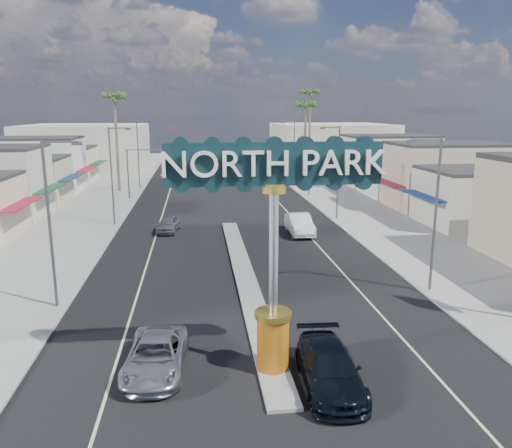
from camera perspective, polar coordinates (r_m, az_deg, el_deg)
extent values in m
plane|color=gray|center=(47.70, -3.17, 0.19)|extent=(160.00, 160.00, 0.00)
cube|color=black|center=(47.70, -3.17, 0.19)|extent=(20.00, 120.00, 0.01)
cube|color=gray|center=(32.30, -1.31, -5.88)|extent=(1.30, 30.00, 0.16)
cube|color=gray|center=(48.88, -19.77, -0.18)|extent=(8.00, 120.00, 0.12)
cube|color=gray|center=(50.51, 12.89, 0.66)|extent=(8.00, 120.00, 0.12)
cube|color=beige|center=(63.52, -26.26, 4.81)|extent=(12.00, 42.00, 6.00)
cube|color=#B7B29E|center=(65.67, 17.50, 5.76)|extent=(12.00, 42.00, 6.00)
cube|color=#B7B29E|center=(93.64, -18.77, 8.25)|extent=(20.00, 20.00, 8.00)
cube|color=beige|center=(94.99, 8.50, 8.84)|extent=(20.00, 20.00, 8.00)
cylinder|color=#AF440D|center=(20.82, 1.94, -13.37)|extent=(1.30, 1.30, 2.20)
cylinder|color=gold|center=(20.31, 1.97, -10.27)|extent=(1.50, 1.50, 0.25)
cylinder|color=#B7B7BC|center=(19.45, 2.03, -3.42)|extent=(0.36, 0.36, 4.80)
cylinder|color=gold|center=(18.89, 2.09, 4.10)|extent=(0.90, 0.90, 0.35)
cube|color=black|center=(18.77, 2.11, 6.89)|extent=(8.20, 0.50, 1.60)
cylinder|color=#47474C|center=(61.44, -14.41, 5.50)|extent=(0.18, 0.18, 6.00)
cylinder|color=#47474C|center=(60.88, -12.21, 8.30)|extent=(5.00, 0.12, 0.12)
cube|color=black|center=(60.77, -10.29, 7.90)|extent=(0.32, 0.32, 1.00)
sphere|color=red|center=(60.56, -10.31, 8.18)|extent=(0.22, 0.22, 0.22)
cylinder|color=#47474C|center=(62.47, 6.12, 5.95)|extent=(0.18, 0.18, 6.00)
cylinder|color=#47474C|center=(61.68, 3.90, 8.61)|extent=(5.00, 0.12, 0.12)
cube|color=black|center=(61.38, 2.04, 8.14)|extent=(0.32, 0.32, 1.00)
sphere|color=red|center=(61.18, 2.06, 8.43)|extent=(0.22, 0.22, 0.22)
cylinder|color=#47474C|center=(28.19, -22.50, -0.34)|extent=(0.16, 0.16, 9.00)
cylinder|color=#47474C|center=(27.35, -21.47, 8.72)|extent=(1.80, 0.10, 0.10)
cube|color=#47474C|center=(27.17, -19.80, 8.62)|extent=(0.50, 0.22, 0.15)
cylinder|color=#47474C|center=(47.46, -16.17, 5.15)|extent=(0.16, 0.16, 9.00)
cylinder|color=#47474C|center=(46.97, -15.40, 10.52)|extent=(1.80, 0.10, 0.10)
cube|color=#47474C|center=(46.86, -14.41, 10.45)|extent=(0.50, 0.22, 0.15)
cylinder|color=#47474C|center=(69.14, -13.30, 7.59)|extent=(0.16, 0.16, 9.00)
cylinder|color=#47474C|center=(68.80, -12.74, 11.27)|extent=(1.80, 0.10, 0.10)
cube|color=#47474C|center=(68.73, -12.06, 11.22)|extent=(0.50, 0.22, 0.15)
cylinder|color=#47474C|center=(30.28, 19.81, 0.75)|extent=(0.16, 0.16, 9.00)
cylinder|color=#47474C|center=(29.33, 18.87, 9.14)|extent=(1.80, 0.10, 0.10)
cube|color=#47474C|center=(29.01, 17.42, 9.01)|extent=(0.50, 0.22, 0.15)
cylinder|color=#47474C|center=(48.73, 9.36, 5.68)|extent=(0.16, 0.16, 9.00)
cylinder|color=#47474C|center=(48.15, 8.51, 10.88)|extent=(1.80, 0.10, 0.10)
cube|color=#47474C|center=(47.95, 7.57, 10.78)|extent=(0.50, 0.22, 0.15)
cylinder|color=#47474C|center=(70.02, 4.37, 7.96)|extent=(0.16, 0.16, 9.00)
cylinder|color=#47474C|center=(69.61, 3.69, 11.57)|extent=(1.80, 0.10, 0.10)
cube|color=#47474C|center=(69.48, 3.02, 11.49)|extent=(0.50, 0.22, 0.15)
cylinder|color=brown|center=(67.36, -15.61, 8.62)|extent=(0.36, 0.36, 12.00)
cylinder|color=brown|center=(74.34, 5.62, 8.99)|extent=(0.36, 0.36, 11.00)
cylinder|color=brown|center=(80.56, 6.12, 9.99)|extent=(0.36, 0.36, 13.00)
imported|color=#9F9EA2|center=(21.43, -11.38, -14.50)|extent=(2.66, 5.20, 1.41)
imported|color=black|center=(20.19, 8.42, -15.99)|extent=(2.39, 5.37, 1.53)
imported|color=slate|center=(44.52, -10.00, 0.01)|extent=(2.18, 4.29, 1.40)
imported|color=silver|center=(43.22, 4.97, 0.00)|extent=(1.84, 5.26, 1.73)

